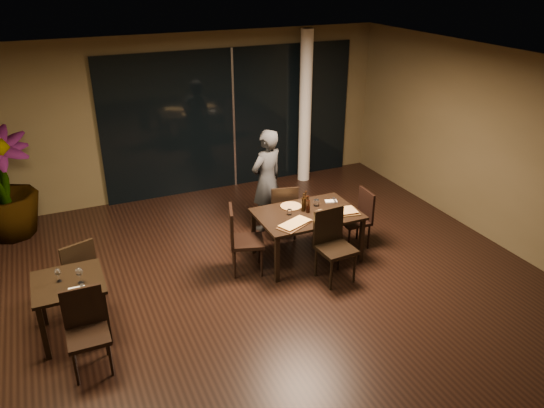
{
  "coord_description": "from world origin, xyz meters",
  "views": [
    {
      "loc": [
        -2.32,
        -5.43,
        4.17
      ],
      "look_at": [
        0.39,
        0.71,
        1.05
      ],
      "focal_mm": 35.0,
      "sensor_mm": 36.0,
      "label": 1
    }
  ],
  "objects": [
    {
      "name": "bottle_c",
      "position": [
        1.04,
        0.94,
        0.89
      ],
      "size": [
        0.06,
        0.06,
        0.29
      ],
      "primitive_type": null,
      "color": "black",
      "rests_on": "main_table"
    },
    {
      "name": "napkin_near",
      "position": [
        1.54,
        0.66,
        0.76
      ],
      "size": [
        0.2,
        0.15,
        0.01
      ],
      "primitive_type": "cube",
      "rotation": [
        0.0,
        0.0,
        -0.3
      ],
      "color": "silver",
      "rests_on": "main_table"
    },
    {
      "name": "bottle_a",
      "position": [
        0.98,
        0.89,
        0.89
      ],
      "size": [
        0.06,
        0.06,
        0.28
      ],
      "primitive_type": null,
      "color": "black",
      "rests_on": "main_table"
    },
    {
      "name": "tumbler_left",
      "position": [
        0.73,
        0.86,
        0.79
      ],
      "size": [
        0.07,
        0.07,
        0.08
      ],
      "primitive_type": "cylinder",
      "color": "white",
      "rests_on": "main_table"
    },
    {
      "name": "side_table",
      "position": [
        -2.4,
        0.3,
        0.62
      ],
      "size": [
        0.8,
        0.8,
        0.75
      ],
      "color": "black",
      "rests_on": "ground"
    },
    {
      "name": "wall_right",
      "position": [
        4.05,
        0.0,
        1.5
      ],
      "size": [
        0.1,
        8.0,
        3.0
      ],
      "primitive_type": "cube",
      "color": "brown",
      "rests_on": "ground"
    },
    {
      "name": "pizza_board_left",
      "position": [
        0.66,
        0.52,
        0.76
      ],
      "size": [
        0.6,
        0.49,
        0.01
      ],
      "primitive_type": "cube",
      "rotation": [
        0.0,
        0.0,
        0.48
      ],
      "color": "#472B17",
      "rests_on": "main_table"
    },
    {
      "name": "ceiling",
      "position": [
        0.0,
        0.0,
        3.02
      ],
      "size": [
        8.0,
        8.0,
        0.04
      ],
      "primitive_type": "cube",
      "color": "silver",
      "rests_on": "wall_back"
    },
    {
      "name": "chair_main_left",
      "position": [
        -0.05,
        0.83,
        0.57
      ],
      "size": [
        0.59,
        0.59,
        1.01
      ],
      "rotation": [
        0.0,
        0.0,
        1.28
      ],
      "color": "black",
      "rests_on": "ground"
    },
    {
      "name": "napkin_far",
      "position": [
        1.52,
        1.01,
        0.76
      ],
      "size": [
        0.2,
        0.15,
        0.01
      ],
      "primitive_type": "cube",
      "rotation": [
        0.0,
        0.0,
        -0.32
      ],
      "color": "white",
      "rests_on": "main_table"
    },
    {
      "name": "oblong_pizza_right",
      "position": [
        1.41,
        0.6,
        0.77
      ],
      "size": [
        0.55,
        0.3,
        0.02
      ],
      "primitive_type": null,
      "rotation": [
        0.0,
        0.0,
        -0.12
      ],
      "color": "maroon",
      "rests_on": "pizza_board_right"
    },
    {
      "name": "column",
      "position": [
        2.4,
        3.65,
        1.5
      ],
      "size": [
        0.24,
        0.24,
        3.0
      ],
      "primitive_type": "cylinder",
      "color": "white",
      "rests_on": "ground"
    },
    {
      "name": "tumbler_right",
      "position": [
        1.24,
        0.97,
        0.8
      ],
      "size": [
        0.08,
        0.08,
        0.1
      ],
      "primitive_type": "cylinder",
      "color": "white",
      "rests_on": "main_table"
    },
    {
      "name": "wine_glass_a",
      "position": [
        -2.49,
        0.34,
        0.83
      ],
      "size": [
        0.07,
        0.07,
        0.16
      ],
      "primitive_type": null,
      "color": "white",
      "rests_on": "side_table"
    },
    {
      "name": "bottle_b",
      "position": [
        1.02,
        0.81,
        0.88
      ],
      "size": [
        0.06,
        0.06,
        0.26
      ],
      "primitive_type": null,
      "color": "black",
      "rests_on": "main_table"
    },
    {
      "name": "round_pizza",
      "position": [
        0.87,
        1.09,
        0.76
      ],
      "size": [
        0.31,
        0.31,
        0.01
      ],
      "primitive_type": "cylinder",
      "color": "#AA2512",
      "rests_on": "main_table"
    },
    {
      "name": "chair_main_far",
      "position": [
        0.94,
        1.51,
        0.52
      ],
      "size": [
        0.52,
        0.52,
        0.93
      ],
      "rotation": [
        0.0,
        0.0,
        2.91
      ],
      "color": "black",
      "rests_on": "ground"
    },
    {
      "name": "chair_side_far",
      "position": [
        -2.27,
        0.92,
        0.53
      ],
      "size": [
        0.56,
        0.56,
        0.95
      ],
      "rotation": [
        0.0,
        0.0,
        3.48
      ],
      "color": "black",
      "rests_on": "ground"
    },
    {
      "name": "chair_main_right",
      "position": [
        1.92,
        0.81,
        0.52
      ],
      "size": [
        0.44,
        0.44,
        0.92
      ],
      "rotation": [
        0.0,
        0.0,
        -1.61
      ],
      "color": "black",
      "rests_on": "ground"
    },
    {
      "name": "chair_main_near",
      "position": [
        1.08,
        0.17,
        0.57
      ],
      "size": [
        0.51,
        0.51,
        1.03
      ],
      "rotation": [
        0.0,
        0.0,
        0.07
      ],
      "color": "black",
      "rests_on": "ground"
    },
    {
      "name": "window_panel",
      "position": [
        1.0,
        3.96,
        1.35
      ],
      "size": [
        5.0,
        0.06,
        2.7
      ],
      "primitive_type": "cube",
      "color": "black",
      "rests_on": "ground"
    },
    {
      "name": "side_napkin",
      "position": [
        -2.32,
        0.07,
        0.76
      ],
      "size": [
        0.19,
        0.12,
        0.01
      ],
      "primitive_type": "cube",
      "rotation": [
        0.0,
        0.0,
        -0.06
      ],
      "color": "white",
      "rests_on": "side_table"
    },
    {
      "name": "pizza_board_right",
      "position": [
        1.41,
        0.6,
        0.76
      ],
      "size": [
        0.65,
        0.4,
        0.01
      ],
      "primitive_type": "cube",
      "rotation": [
        0.0,
        0.0,
        -0.18
      ],
      "color": "#3F2A14",
      "rests_on": "main_table"
    },
    {
      "name": "chair_side_near",
      "position": [
        -2.29,
        -0.35,
        0.53
      ],
      "size": [
        0.44,
        0.44,
        0.95
      ],
      "rotation": [
        0.0,
        0.0,
        -0.0
      ],
      "color": "black",
      "rests_on": "ground"
    },
    {
      "name": "potted_plant",
      "position": [
        -3.11,
        3.4,
        0.89
      ],
      "size": [
        1.03,
        1.03,
        1.79
      ],
      "primitive_type": "imported",
      "rotation": [
        0.0,
        0.0,
        0.06
      ],
      "color": "#1E531B",
      "rests_on": "ground"
    },
    {
      "name": "main_table",
      "position": [
        1.0,
        0.8,
        0.68
      ],
      "size": [
        1.5,
        1.0,
        0.75
      ],
      "color": "black",
      "rests_on": "ground"
    },
    {
      "name": "diner",
      "position": [
        0.84,
        1.94,
        0.86
      ],
      "size": [
        0.69,
        0.58,
        1.73
      ],
      "primitive_type": "imported",
      "rotation": [
        0.0,
        0.0,
        3.51
      ],
      "color": "#2B2D30",
      "rests_on": "ground"
    },
    {
      "name": "wall_back",
      "position": [
        0.0,
        4.05,
        1.5
      ],
      "size": [
        8.0,
        0.1,
        3.0
      ],
      "primitive_type": "cube",
      "color": "brown",
      "rests_on": "ground"
    },
    {
      "name": "ground",
      "position": [
        0.0,
        0.0,
        0.0
      ],
      "size": [
        8.0,
        8.0,
        0.0
      ],
      "primitive_type": "plane",
      "color": "black",
      "rests_on": "ground"
    },
    {
      "name": "oblong_pizza_left",
      "position": [
        0.66,
        0.52,
        0.77
      ],
      "size": [
        0.5,
        0.37,
        0.02
      ],
      "primitive_type": null,
      "rotation": [
        0.0,
        0.0,
        0.4
      ],
      "color": "#681809",
      "rests_on": "pizza_board_left"
    },
    {
      "name": "wine_glass_b",
      "position": [
        -2.26,
        0.21,
        0.84
      ],
      "size": [
        0.08,
        0.08,
        0.19
      ],
      "primitive_type": null,
      "color": "white",
      "rests_on": "side_table"
    }
  ]
}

